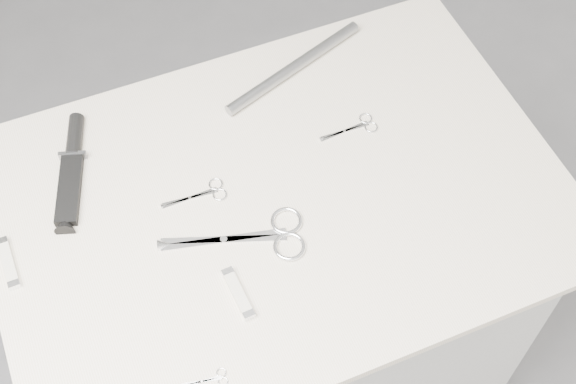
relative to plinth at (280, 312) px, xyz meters
name	(u,v)px	position (x,y,z in m)	size (l,w,h in m)	color
ground	(281,384)	(0.00, 0.00, -0.46)	(4.00, 4.00, 0.01)	slate
plinth	(280,312)	(0.00, 0.00, 0.00)	(0.90, 0.60, 0.90)	#B1B1AF
display_board	(278,199)	(0.00, 0.00, 0.46)	(1.00, 0.70, 0.02)	beige
large_shears	(265,236)	(-0.05, -0.07, 0.47)	(0.25, 0.13, 0.01)	silver
embroidery_scissors_a	(205,193)	(-0.12, 0.05, 0.47)	(0.12, 0.05, 0.00)	silver
embroidery_scissors_b	(357,127)	(0.20, 0.09, 0.47)	(0.11, 0.05, 0.00)	silver
tiny_scissors	(211,380)	(-0.22, -0.27, 0.47)	(0.07, 0.03, 0.00)	silver
sheathed_knife	(72,164)	(-0.32, 0.20, 0.48)	(0.11, 0.23, 0.03)	black
pocket_knife_a	(8,263)	(-0.46, 0.05, 0.48)	(0.02, 0.10, 0.01)	beige
pocket_knife_b	(238,293)	(-0.13, -0.15, 0.48)	(0.03, 0.10, 0.01)	beige
metal_rail	(294,67)	(0.14, 0.26, 0.48)	(0.02, 0.02, 0.33)	gray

